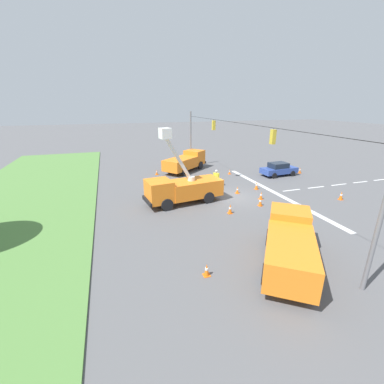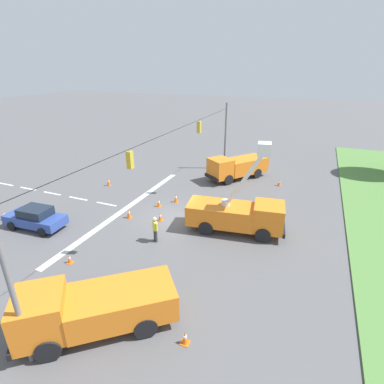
{
  "view_description": "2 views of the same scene",
  "coord_description": "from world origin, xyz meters",
  "px_view_note": "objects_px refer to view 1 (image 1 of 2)",
  "views": [
    {
      "loc": [
        -19.82,
        10.5,
        8.1
      ],
      "look_at": [
        -0.57,
        4.23,
        1.13
      ],
      "focal_mm": 24.0,
      "sensor_mm": 36.0,
      "label": 1
    },
    {
      "loc": [
        18.26,
        9.0,
        10.65
      ],
      "look_at": [
        -1.61,
        0.78,
        1.62
      ],
      "focal_mm": 28.0,
      "sensor_mm": 36.0,
      "label": 2
    }
  ],
  "objects_px": {
    "utility_truck_bucket_lift": "(182,188)",
    "sedan_blue": "(279,169)",
    "traffic_cone_far_left": "(261,196)",
    "utility_truck_support_near": "(289,244)",
    "traffic_cone_near_bucket": "(300,170)",
    "traffic_cone_foreground_right": "(260,201)",
    "traffic_cone_mid_right": "(341,195)",
    "traffic_cone_centre_line": "(207,270)",
    "traffic_cone_far_right": "(230,172)",
    "traffic_cone_foreground_left": "(157,172)",
    "traffic_cone_mid_left": "(237,190)",
    "road_worker": "(216,177)",
    "traffic_cone_lane_edge_b": "(257,185)",
    "utility_truck_support_far": "(186,161)",
    "traffic_cone_lane_edge_a": "(230,209)"
  },
  "relations": [
    {
      "from": "traffic_cone_far_left",
      "to": "traffic_cone_foreground_left",
      "type": "bearing_deg",
      "value": 32.96
    },
    {
      "from": "traffic_cone_mid_left",
      "to": "traffic_cone_near_bucket",
      "type": "distance_m",
      "value": 11.71
    },
    {
      "from": "road_worker",
      "to": "traffic_cone_far_left",
      "type": "relative_size",
      "value": 2.44
    },
    {
      "from": "traffic_cone_mid_right",
      "to": "traffic_cone_far_left",
      "type": "bearing_deg",
      "value": 71.13
    },
    {
      "from": "road_worker",
      "to": "traffic_cone_far_right",
      "type": "distance_m",
      "value": 5.39
    },
    {
      "from": "road_worker",
      "to": "traffic_cone_foreground_left",
      "type": "distance_m",
      "value": 8.22
    },
    {
      "from": "utility_truck_support_near",
      "to": "traffic_cone_near_bucket",
      "type": "distance_m",
      "value": 20.75
    },
    {
      "from": "traffic_cone_lane_edge_a",
      "to": "traffic_cone_centre_line",
      "type": "height_order",
      "value": "traffic_cone_lane_edge_a"
    },
    {
      "from": "traffic_cone_mid_left",
      "to": "traffic_cone_far_right",
      "type": "xyz_separation_m",
      "value": [
        6.68,
        -2.43,
        -0.06
      ]
    },
    {
      "from": "utility_truck_bucket_lift",
      "to": "road_worker",
      "type": "bearing_deg",
      "value": -53.68
    },
    {
      "from": "sedan_blue",
      "to": "traffic_cone_lane_edge_b",
      "type": "distance_m",
      "value": 6.48
    },
    {
      "from": "traffic_cone_foreground_right",
      "to": "traffic_cone_mid_left",
      "type": "relative_size",
      "value": 1.14
    },
    {
      "from": "utility_truck_support_far",
      "to": "traffic_cone_far_left",
      "type": "height_order",
      "value": "utility_truck_support_far"
    },
    {
      "from": "traffic_cone_far_right",
      "to": "sedan_blue",
      "type": "bearing_deg",
      "value": -114.49
    },
    {
      "from": "traffic_cone_foreground_left",
      "to": "traffic_cone_mid_left",
      "type": "xyz_separation_m",
      "value": [
        -9.16,
        -6.05,
        0.03
      ]
    },
    {
      "from": "traffic_cone_foreground_right",
      "to": "road_worker",
      "type": "bearing_deg",
      "value": 13.13
    },
    {
      "from": "sedan_blue",
      "to": "traffic_cone_lane_edge_b",
      "type": "xyz_separation_m",
      "value": [
        -3.77,
        5.26,
        -0.39
      ]
    },
    {
      "from": "traffic_cone_mid_right",
      "to": "traffic_cone_lane_edge_a",
      "type": "bearing_deg",
      "value": 88.4
    },
    {
      "from": "traffic_cone_far_right",
      "to": "traffic_cone_far_left",
      "type": "bearing_deg",
      "value": 172.38
    },
    {
      "from": "utility_truck_bucket_lift",
      "to": "traffic_cone_far_right",
      "type": "bearing_deg",
      "value": -47.57
    },
    {
      "from": "traffic_cone_centre_line",
      "to": "traffic_cone_mid_left",
      "type": "bearing_deg",
      "value": -34.23
    },
    {
      "from": "traffic_cone_mid_left",
      "to": "traffic_cone_near_bucket",
      "type": "height_order",
      "value": "traffic_cone_near_bucket"
    },
    {
      "from": "traffic_cone_lane_edge_b",
      "to": "utility_truck_support_near",
      "type": "bearing_deg",
      "value": 155.61
    },
    {
      "from": "sedan_blue",
      "to": "traffic_cone_mid_right",
      "type": "distance_m",
      "value": 8.71
    },
    {
      "from": "traffic_cone_mid_left",
      "to": "traffic_cone_far_left",
      "type": "xyz_separation_m",
      "value": [
        -2.1,
        -1.26,
        0.02
      ]
    },
    {
      "from": "traffic_cone_mid_left",
      "to": "traffic_cone_near_bucket",
      "type": "relative_size",
      "value": 0.91
    },
    {
      "from": "traffic_cone_foreground_left",
      "to": "utility_truck_support_near",
      "type": "bearing_deg",
      "value": -171.14
    },
    {
      "from": "traffic_cone_foreground_right",
      "to": "traffic_cone_mid_right",
      "type": "height_order",
      "value": "traffic_cone_mid_right"
    },
    {
      "from": "utility_truck_support_near",
      "to": "traffic_cone_far_right",
      "type": "bearing_deg",
      "value": -16.61
    },
    {
      "from": "utility_truck_bucket_lift",
      "to": "sedan_blue",
      "type": "xyz_separation_m",
      "value": [
        5.01,
        -13.32,
        -0.58
      ]
    },
    {
      "from": "road_worker",
      "to": "traffic_cone_mid_left",
      "type": "height_order",
      "value": "road_worker"
    },
    {
      "from": "traffic_cone_mid_left",
      "to": "traffic_cone_mid_right",
      "type": "height_order",
      "value": "traffic_cone_mid_right"
    },
    {
      "from": "utility_truck_support_near",
      "to": "traffic_cone_mid_right",
      "type": "bearing_deg",
      "value": -58.17
    },
    {
      "from": "utility_truck_support_far",
      "to": "traffic_cone_centre_line",
      "type": "bearing_deg",
      "value": 166.03
    },
    {
      "from": "traffic_cone_foreground_left",
      "to": "traffic_cone_far_left",
      "type": "height_order",
      "value": "traffic_cone_far_left"
    },
    {
      "from": "traffic_cone_foreground_left",
      "to": "traffic_cone_mid_left",
      "type": "height_order",
      "value": "traffic_cone_mid_left"
    },
    {
      "from": "utility_truck_support_far",
      "to": "sedan_blue",
      "type": "height_order",
      "value": "utility_truck_support_far"
    },
    {
      "from": "utility_truck_bucket_lift",
      "to": "traffic_cone_near_bucket",
      "type": "bearing_deg",
      "value": -72.82
    },
    {
      "from": "road_worker",
      "to": "traffic_cone_centre_line",
      "type": "bearing_deg",
      "value": 155.1
    },
    {
      "from": "traffic_cone_foreground_right",
      "to": "utility_truck_bucket_lift",
      "type": "bearing_deg",
      "value": 65.58
    },
    {
      "from": "utility_truck_support_near",
      "to": "traffic_cone_far_left",
      "type": "distance_m",
      "value": 9.98
    },
    {
      "from": "utility_truck_support_near",
      "to": "traffic_cone_mid_right",
      "type": "xyz_separation_m",
      "value": [
        6.74,
        -10.86,
        -0.87
      ]
    },
    {
      "from": "utility_truck_bucket_lift",
      "to": "traffic_cone_far_left",
      "type": "bearing_deg",
      "value": -101.36
    },
    {
      "from": "traffic_cone_lane_edge_a",
      "to": "traffic_cone_far_left",
      "type": "height_order",
      "value": "traffic_cone_lane_edge_a"
    },
    {
      "from": "traffic_cone_far_right",
      "to": "traffic_cone_mid_right",
      "type": "bearing_deg",
      "value": -153.42
    },
    {
      "from": "utility_truck_bucket_lift",
      "to": "traffic_cone_centre_line",
      "type": "height_order",
      "value": "utility_truck_bucket_lift"
    },
    {
      "from": "road_worker",
      "to": "traffic_cone_foreground_right",
      "type": "bearing_deg",
      "value": -166.87
    },
    {
      "from": "utility_truck_bucket_lift",
      "to": "traffic_cone_foreground_right",
      "type": "bearing_deg",
      "value": -114.42
    },
    {
      "from": "sedan_blue",
      "to": "traffic_cone_far_left",
      "type": "bearing_deg",
      "value": 134.97
    },
    {
      "from": "traffic_cone_far_right",
      "to": "traffic_cone_lane_edge_b",
      "type": "bearing_deg",
      "value": 179.75
    }
  ]
}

